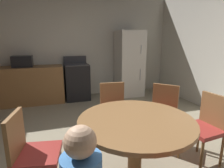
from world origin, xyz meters
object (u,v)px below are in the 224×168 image
at_px(chair_west, 30,150).
at_px(dining_table, 135,134).
at_px(chair_north, 114,108).
at_px(chair_east, 206,125).
at_px(oven_range, 77,81).
at_px(microwave, 22,61).
at_px(chair_northeast, 162,110).
at_px(refrigerator, 129,64).

bearing_deg(chair_west, dining_table, 0.00).
distance_m(chair_north, chair_east, 1.27).
relative_size(oven_range, microwave, 2.50).
bearing_deg(oven_range, dining_table, -86.81).
distance_m(chair_west, chair_northeast, 1.81).
bearing_deg(chair_north, chair_east, 50.92).
bearing_deg(chair_north, dining_table, 0.00).
bearing_deg(refrigerator, chair_northeast, -101.68).
relative_size(refrigerator, chair_north, 2.02).
distance_m(oven_range, microwave, 1.36).
bearing_deg(chair_east, microwave, -58.05).
xyz_separation_m(oven_range, refrigerator, (1.44, -0.05, 0.41)).
height_order(oven_range, chair_west, oven_range).
xyz_separation_m(chair_north, chair_east, (0.90, -0.90, 0.00)).
height_order(microwave, chair_northeast, microwave).
bearing_deg(chair_west, chair_northeast, 25.95).
height_order(oven_range, chair_north, oven_range).
xyz_separation_m(chair_west, chair_northeast, (1.74, 0.50, 0.00)).
xyz_separation_m(refrigerator, dining_table, (-1.26, -3.15, -0.28)).
bearing_deg(chair_west, chair_east, 7.97).
xyz_separation_m(oven_range, chair_west, (-0.81, -3.03, 0.03)).
xyz_separation_m(microwave, chair_north, (1.52, -2.20, -0.53)).
height_order(refrigerator, dining_table, refrigerator).
relative_size(dining_table, chair_east, 1.31).
distance_m(microwave, chair_west, 3.10).
height_order(oven_range, chair_northeast, oven_range).
bearing_deg(chair_west, chair_north, 47.05).
xyz_separation_m(dining_table, chair_west, (-0.99, 0.17, -0.10)).
relative_size(dining_table, chair_northeast, 1.31).
bearing_deg(oven_range, chair_west, -105.03).
bearing_deg(dining_table, chair_northeast, 42.04).
bearing_deg(chair_west, refrigerator, 62.75).
relative_size(oven_range, dining_table, 0.97).
height_order(refrigerator, microwave, refrigerator).
bearing_deg(dining_table, chair_east, 6.08).
bearing_deg(chair_northeast, oven_range, -111.92).
relative_size(microwave, chair_west, 0.51).
xyz_separation_m(dining_table, chair_east, (1.00, 0.11, -0.10)).
relative_size(chair_east, chair_west, 1.00).
distance_m(microwave, chair_east, 3.96).
bearing_deg(chair_northeast, microwave, -91.42).
bearing_deg(dining_table, chair_north, 84.24).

